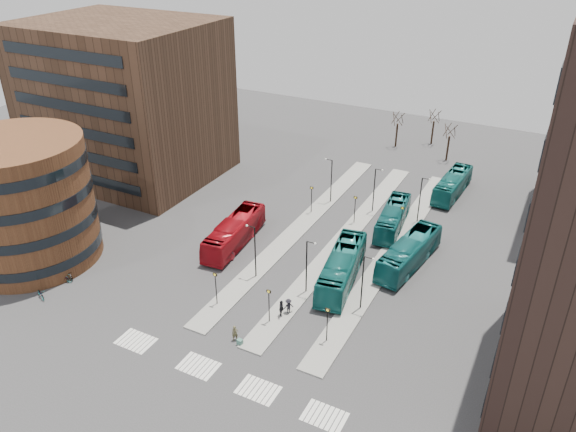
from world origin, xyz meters
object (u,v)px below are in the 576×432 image
at_px(commuter_c, 288,306).
at_px(commuter_b, 281,309).
at_px(red_bus, 234,232).
at_px(traveller, 235,333).
at_px(teal_bus_d, 452,185).
at_px(commuter_a, 231,254).
at_px(teal_bus_c, 409,253).
at_px(bicycle_mid, 69,275).
at_px(bicycle_far, 64,279).
at_px(bicycle_near, 41,294).
at_px(teal_bus_a, 342,268).
at_px(suitcase, 240,342).
at_px(teal_bus_b, 393,218).

bearing_deg(commuter_c, commuter_b, 15.94).
xyz_separation_m(red_bus, traveller, (9.10, -14.37, -0.85)).
xyz_separation_m(commuter_b, commuter_c, (0.36, 0.79, -0.11)).
height_order(teal_bus_d, commuter_a, teal_bus_d).
bearing_deg(teal_bus_c, bicycle_mid, -140.01).
bearing_deg(bicycle_mid, bicycle_far, -164.52).
relative_size(teal_bus_d, bicycle_near, 6.00).
bearing_deg(teal_bus_a, teal_bus_c, 40.13).
distance_m(red_bus, teal_bus_c, 20.20).
xyz_separation_m(red_bus, teal_bus_a, (14.10, -1.16, 0.06)).
height_order(traveller, commuter_a, traveller).
bearing_deg(bicycle_far, red_bus, -58.15).
relative_size(commuter_c, bicycle_mid, 1.01).
relative_size(red_bus, bicycle_mid, 7.16).
height_order(suitcase, teal_bus_a, teal_bus_a).
bearing_deg(bicycle_near, commuter_b, -46.37).
height_order(red_bus, teal_bus_d, red_bus).
xyz_separation_m(commuter_a, bicycle_near, (-13.41, -15.01, -0.28)).
distance_m(teal_bus_b, teal_bus_c, 8.32).
bearing_deg(commuter_c, bicycle_near, -27.87).
relative_size(teal_bus_a, commuter_c, 7.33).
distance_m(commuter_c, bicycle_near, 25.39).
bearing_deg(commuter_a, teal_bus_a, -147.66).
relative_size(bicycle_near, bicycle_far, 1.04).
xyz_separation_m(teal_bus_a, bicycle_mid, (-26.05, -13.14, -1.21)).
xyz_separation_m(teal_bus_c, teal_bus_d, (0.11, 20.09, -0.11)).
xyz_separation_m(teal_bus_c, traveller, (-10.43, -19.51, -0.85)).
distance_m(suitcase, teal_bus_c, 22.15).
distance_m(teal_bus_d, commuter_b, 35.64).
distance_m(commuter_a, bicycle_mid, 17.51).
distance_m(teal_bus_d, commuter_c, 34.79).
distance_m(commuter_a, commuter_b, 11.70).
relative_size(traveller, bicycle_mid, 0.96).
xyz_separation_m(red_bus, bicycle_mid, (-11.95, -14.30, -1.15)).
distance_m(suitcase, commuter_a, 14.39).
xyz_separation_m(teal_bus_c, commuter_b, (-8.27, -14.55, -0.70)).
bearing_deg(bicycle_far, commuter_c, -94.47).
distance_m(red_bus, commuter_c, 14.49).
bearing_deg(traveller, teal_bus_c, 24.67).
distance_m(red_bus, commuter_a, 3.48).
relative_size(traveller, bicycle_far, 0.90).
distance_m(teal_bus_a, commuter_c, 7.91).
height_order(teal_bus_a, commuter_a, teal_bus_a).
xyz_separation_m(traveller, bicycle_far, (-21.05, -0.60, -0.33)).
bearing_deg(bicycle_far, teal_bus_b, -64.53).
height_order(red_bus, bicycle_mid, red_bus).
xyz_separation_m(teal_bus_a, teal_bus_b, (1.20, 13.45, -0.21)).
height_order(commuter_b, bicycle_near, commuter_b).
xyz_separation_m(teal_bus_a, commuter_c, (-2.47, -7.46, -0.87)).
bearing_deg(red_bus, traveller, -63.04).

